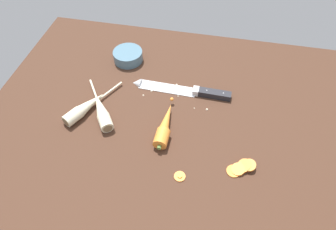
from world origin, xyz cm
name	(u,v)px	position (x,y,z in cm)	size (l,w,h in cm)	color
ground_plane	(169,117)	(0.00, 0.00, -2.00)	(120.00, 90.00, 4.00)	#42281C
chefs_knife	(179,89)	(1.37, 10.80, 0.65)	(34.78, 4.93, 4.18)	silver
whole_carrot	(165,126)	(0.08, -6.85, 2.10)	(4.56, 20.31, 4.20)	orange
parsnip_front	(85,108)	(-26.76, -4.69, 1.98)	(13.48, 22.22, 4.00)	beige
parsnip_mid_left	(101,111)	(-21.18, -4.89, 1.98)	(15.32, 21.00, 4.00)	beige
carrot_slice_stack	(241,168)	(23.81, -16.01, 0.82)	(8.03, 5.94, 2.82)	orange
carrot_slice_stray_near	(180,176)	(7.33, -21.79, 0.36)	(3.21, 3.21, 0.70)	orange
prep_bowl	(128,56)	(-20.53, 22.93, 2.15)	(11.00, 11.00, 4.00)	slate
mince_crumbs	(183,94)	(2.94, 9.21, 0.37)	(22.83, 10.24, 0.86)	beige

